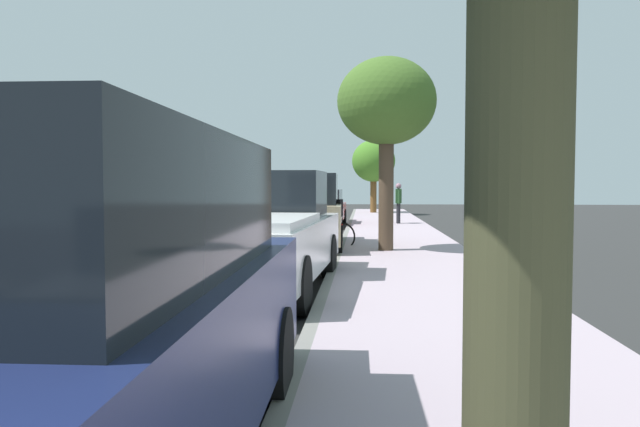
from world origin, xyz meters
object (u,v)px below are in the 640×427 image
at_px(cyclist_with_backpack, 332,212).
at_px(street_tree_far_end, 374,161).
at_px(bicycle_at_curb, 324,235).
at_px(pedestrian_on_phone, 398,201).
at_px(street_tree_mid_block, 387,104).
at_px(parked_suv_tan_far, 305,211).
at_px(parked_sedan_red_farthest, 322,208).
at_px(parked_pickup_white_mid, 262,235).
at_px(parked_suv_dark_blue_second, 77,313).

bearing_deg(cyclist_with_backpack, street_tree_far_end, 85.83).
xyz_separation_m(bicycle_at_curb, street_tree_far_end, (1.58, 18.11, 2.64)).
xyz_separation_m(bicycle_at_curb, pedestrian_on_phone, (2.45, 8.63, 0.68)).
xyz_separation_m(cyclist_with_backpack, pedestrian_on_phone, (2.22, 9.08, 0.05)).
bearing_deg(pedestrian_on_phone, street_tree_far_end, 95.24).
relative_size(street_tree_mid_block, pedestrian_on_phone, 2.81).
xyz_separation_m(parked_suv_tan_far, cyclist_with_backpack, (0.71, -0.07, -0.01)).
relative_size(parked_sedan_red_farthest, cyclist_with_backpack, 2.66).
bearing_deg(street_tree_far_end, street_tree_mid_block, -90.00).
bearing_deg(street_tree_far_end, bicycle_at_curb, -94.98).
bearing_deg(bicycle_at_curb, parked_sedan_red_farthest, 94.44).
bearing_deg(cyclist_with_backpack, parked_pickup_white_mid, -97.88).
distance_m(parked_suv_tan_far, bicycle_at_curb, 0.89).
distance_m(cyclist_with_backpack, street_tree_far_end, 18.72).
bearing_deg(parked_suv_tan_far, parked_sedan_red_farthest, 91.22).
bearing_deg(parked_suv_dark_blue_second, bicycle_at_curb, 87.77).
height_order(bicycle_at_curb, street_tree_mid_block, street_tree_mid_block).
bearing_deg(parked_suv_dark_blue_second, cyclist_with_backpack, 86.63).
xyz_separation_m(parked_suv_dark_blue_second, parked_pickup_white_mid, (-0.09, 6.36, -0.13)).
distance_m(street_tree_mid_block, pedestrian_on_phone, 10.36).
distance_m(parked_suv_dark_blue_second, street_tree_far_end, 30.89).
distance_m(parked_pickup_white_mid, pedestrian_on_phone, 15.21).
relative_size(parked_suv_tan_far, parked_sedan_red_farthest, 1.07).
relative_size(street_tree_mid_block, street_tree_far_end, 1.12).
bearing_deg(parked_pickup_white_mid, pedestrian_on_phone, 78.52).
relative_size(parked_suv_tan_far, cyclist_with_backpack, 2.85).
relative_size(parked_suv_tan_far, bicycle_at_curb, 2.83).
bearing_deg(parked_pickup_white_mid, street_tree_mid_block, 66.28).
height_order(cyclist_with_backpack, street_tree_mid_block, street_tree_mid_block).
bearing_deg(parked_suv_dark_blue_second, parked_suv_tan_far, 89.97).
xyz_separation_m(bicycle_at_curb, cyclist_with_backpack, (0.23, -0.45, 0.63)).
bearing_deg(street_tree_mid_block, parked_sedan_red_farthest, 102.57).
bearing_deg(street_tree_far_end, parked_pickup_white_mid, -95.06).
relative_size(bicycle_at_curb, pedestrian_on_phone, 1.03).
relative_size(parked_sedan_red_farthest, street_tree_far_end, 1.08).
distance_m(parked_sedan_red_farthest, street_tree_mid_block, 10.78).
xyz_separation_m(parked_suv_tan_far, parked_sedan_red_farthest, (-0.20, 9.15, -0.27)).
distance_m(parked_suv_tan_far, street_tree_mid_block, 3.47).
relative_size(parked_pickup_white_mid, cyclist_with_backpack, 3.23).
bearing_deg(parked_suv_dark_blue_second, parked_pickup_white_mid, 90.79).
height_order(parked_suv_dark_blue_second, parked_pickup_white_mid, parked_suv_dark_blue_second).
bearing_deg(parked_suv_tan_far, pedestrian_on_phone, 71.96).
xyz_separation_m(cyclist_with_backpack, street_tree_far_end, (1.35, 18.56, 2.01)).
distance_m(parked_suv_dark_blue_second, street_tree_mid_block, 11.76).
xyz_separation_m(parked_suv_dark_blue_second, parked_sedan_red_farthest, (-0.19, 21.41, -0.27)).
bearing_deg(street_tree_mid_block, parked_suv_tan_far, 154.46).
relative_size(cyclist_with_backpack, street_tree_mid_block, 0.36).
distance_m(parked_sedan_red_farthest, street_tree_far_end, 9.88).
height_order(parked_suv_dark_blue_second, street_tree_mid_block, street_tree_mid_block).
bearing_deg(parked_pickup_white_mid, street_tree_far_end, 84.94).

